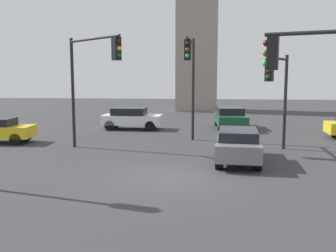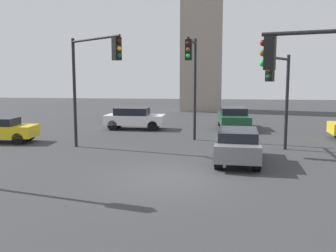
{
  "view_description": "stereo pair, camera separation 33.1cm",
  "coord_description": "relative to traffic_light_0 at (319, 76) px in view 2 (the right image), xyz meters",
  "views": [
    {
      "loc": [
        1.3,
        -13.41,
        3.66
      ],
      "look_at": [
        -0.41,
        3.03,
        1.5
      ],
      "focal_mm": 40.4,
      "sensor_mm": 36.0,
      "label": 1
    },
    {
      "loc": [
        1.63,
        -13.37,
        3.66
      ],
      "look_at": [
        -0.41,
        3.03,
        1.5
      ],
      "focal_mm": 40.4,
      "sensor_mm": 36.0,
      "label": 2
    }
  ],
  "objects": [
    {
      "name": "ground_plane",
      "position": [
        -4.56,
        2.09,
        -3.68
      ],
      "size": [
        99.04,
        99.04,
        0.0
      ],
      "primitive_type": "plane",
      "color": "#38383A"
    },
    {
      "name": "traffic_light_0",
      "position": [
        0.0,
        0.0,
        0.0
      ],
      "size": [
        3.02,
        1.13,
        5.3
      ],
      "rotation": [
        0.0,
        0.0,
        2.83
      ],
      "color": "black",
      "rests_on": "ground_plane"
    },
    {
      "name": "traffic_light_1",
      "position": [
        0.02,
        6.99,
        -0.31
      ],
      "size": [
        1.49,
        2.64,
        4.74
      ],
      "rotation": [
        0.0,
        0.0,
        -2.05
      ],
      "color": "black",
      "rests_on": "ground_plane"
    },
    {
      "name": "traffic_light_2",
      "position": [
        -4.16,
        9.06,
        0.42
      ],
      "size": [
        0.41,
        3.48,
        5.81
      ],
      "rotation": [
        0.0,
        0.0,
        -1.62
      ],
      "color": "black",
      "rests_on": "ground_plane"
    },
    {
      "name": "traffic_light_3",
      "position": [
        -8.74,
        6.37,
        0.39
      ],
      "size": [
        3.28,
        2.85,
        5.61
      ],
      "rotation": [
        0.0,
        0.0,
        -0.71
      ],
      "color": "black",
      "rests_on": "ground_plane"
    },
    {
      "name": "car_2",
      "position": [
        -1.92,
        4.96,
        -2.9
      ],
      "size": [
        2.06,
        4.48,
        1.44
      ],
      "rotation": [
        0.0,
        0.0,
        1.51
      ],
      "color": "slate",
      "rests_on": "ground_plane"
    },
    {
      "name": "car_3",
      "position": [
        -14.91,
        8.38,
        -2.94
      ],
      "size": [
        4.0,
        1.87,
        1.38
      ],
      "rotation": [
        0.0,
        0.0,
        0.06
      ],
      "color": "yellow",
      "rests_on": "ground_plane"
    },
    {
      "name": "car_4",
      "position": [
        -1.61,
        15.76,
        -2.88
      ],
      "size": [
        2.19,
        4.72,
        1.51
      ],
      "rotation": [
        0.0,
        0.0,
        -1.52
      ],
      "color": "#19472D",
      "rests_on": "ground_plane"
    },
    {
      "name": "car_5",
      "position": [
        -8.54,
        14.6,
        -2.88
      ],
      "size": [
        4.12,
        1.9,
        1.51
      ],
      "rotation": [
        0.0,
        0.0,
        -0.01
      ],
      "color": "silver",
      "rests_on": "ground_plane"
    }
  ]
}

